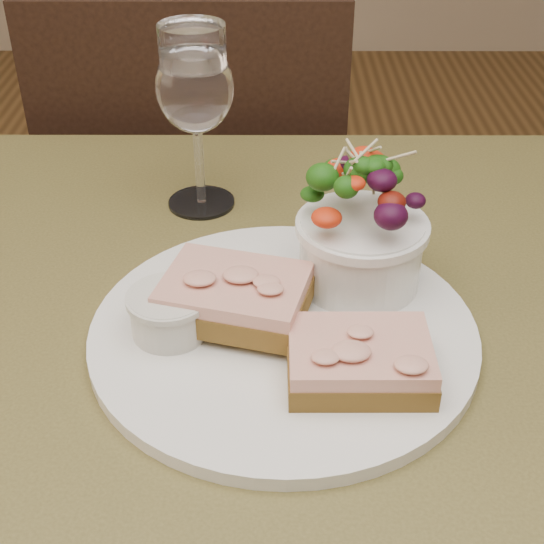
{
  "coord_description": "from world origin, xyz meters",
  "views": [
    {
      "loc": [
        -0.0,
        -0.48,
        1.15
      ],
      "look_at": [
        -0.0,
        0.01,
        0.81
      ],
      "focal_mm": 50.0,
      "sensor_mm": 36.0,
      "label": 1
    }
  ],
  "objects_px": {
    "chair_far": "(212,310)",
    "salad_bowl": "(363,223)",
    "wine_glass": "(195,93)",
    "dinner_plate": "(283,332)",
    "sandwich_back": "(235,296)",
    "cafe_table": "(277,428)",
    "ramekin": "(169,312)",
    "sandwich_front": "(360,360)"
  },
  "relations": [
    {
      "from": "chair_far",
      "to": "salad_bowl",
      "type": "xyz_separation_m",
      "value": [
        0.19,
        -0.57,
        0.53
      ]
    },
    {
      "from": "salad_bowl",
      "to": "wine_glass",
      "type": "xyz_separation_m",
      "value": [
        -0.15,
        0.16,
        0.05
      ]
    },
    {
      "from": "dinner_plate",
      "to": "sandwich_back",
      "type": "bearing_deg",
      "value": 167.0
    },
    {
      "from": "cafe_table",
      "to": "wine_glass",
      "type": "height_order",
      "value": "wine_glass"
    },
    {
      "from": "salad_bowl",
      "to": "wine_glass",
      "type": "height_order",
      "value": "wine_glass"
    },
    {
      "from": "sandwich_back",
      "to": "salad_bowl",
      "type": "distance_m",
      "value": 0.12
    },
    {
      "from": "ramekin",
      "to": "salad_bowl",
      "type": "height_order",
      "value": "salad_bowl"
    },
    {
      "from": "cafe_table",
      "to": "dinner_plate",
      "type": "relative_size",
      "value": 2.55
    },
    {
      "from": "sandwich_front",
      "to": "wine_glass",
      "type": "bearing_deg",
      "value": 116.25
    },
    {
      "from": "cafe_table",
      "to": "dinner_plate",
      "type": "bearing_deg",
      "value": 32.48
    },
    {
      "from": "cafe_table",
      "to": "salad_bowl",
      "type": "distance_m",
      "value": 0.2
    },
    {
      "from": "sandwich_back",
      "to": "wine_glass",
      "type": "relative_size",
      "value": 0.76
    },
    {
      "from": "sandwich_back",
      "to": "dinner_plate",
      "type": "bearing_deg",
      "value": 2.09
    },
    {
      "from": "dinner_plate",
      "to": "wine_glass",
      "type": "bearing_deg",
      "value": 110.85
    },
    {
      "from": "sandwich_front",
      "to": "sandwich_back",
      "type": "bearing_deg",
      "value": 144.31
    },
    {
      "from": "wine_glass",
      "to": "chair_far",
      "type": "bearing_deg",
      "value": 95.18
    },
    {
      "from": "ramekin",
      "to": "salad_bowl",
      "type": "bearing_deg",
      "value": 24.16
    },
    {
      "from": "chair_far",
      "to": "wine_glass",
      "type": "relative_size",
      "value": 5.14
    },
    {
      "from": "wine_glass",
      "to": "dinner_plate",
      "type": "bearing_deg",
      "value": -69.15
    },
    {
      "from": "sandwich_front",
      "to": "wine_glass",
      "type": "distance_m",
      "value": 0.33
    },
    {
      "from": "dinner_plate",
      "to": "sandwich_back",
      "type": "height_order",
      "value": "sandwich_back"
    },
    {
      "from": "chair_far",
      "to": "dinner_plate",
      "type": "bearing_deg",
      "value": 100.8
    },
    {
      "from": "cafe_table",
      "to": "chair_far",
      "type": "height_order",
      "value": "chair_far"
    },
    {
      "from": "chair_far",
      "to": "salad_bowl",
      "type": "bearing_deg",
      "value": 108.15
    },
    {
      "from": "chair_far",
      "to": "wine_glass",
      "type": "xyz_separation_m",
      "value": [
        0.04,
        -0.41,
        0.58
      ]
    },
    {
      "from": "cafe_table",
      "to": "dinner_plate",
      "type": "distance_m",
      "value": 0.11
    },
    {
      "from": "dinner_plate",
      "to": "salad_bowl",
      "type": "xyz_separation_m",
      "value": [
        0.07,
        0.06,
        0.07
      ]
    },
    {
      "from": "dinner_plate",
      "to": "salad_bowl",
      "type": "bearing_deg",
      "value": 43.85
    },
    {
      "from": "sandwich_back",
      "to": "wine_glass",
      "type": "xyz_separation_m",
      "value": [
        -0.05,
        0.21,
        0.09
      ]
    },
    {
      "from": "dinner_plate",
      "to": "sandwich_back",
      "type": "relative_size",
      "value": 2.37
    },
    {
      "from": "cafe_table",
      "to": "salad_bowl",
      "type": "bearing_deg",
      "value": 43.19
    },
    {
      "from": "cafe_table",
      "to": "wine_glass",
      "type": "bearing_deg",
      "value": 109.51
    },
    {
      "from": "chair_far",
      "to": "sandwich_front",
      "type": "height_order",
      "value": "chair_far"
    },
    {
      "from": "chair_far",
      "to": "salad_bowl",
      "type": "relative_size",
      "value": 7.09
    },
    {
      "from": "cafe_table",
      "to": "wine_glass",
      "type": "distance_m",
      "value": 0.33
    },
    {
      "from": "wine_glass",
      "to": "sandwich_back",
      "type": "bearing_deg",
      "value": -78.0
    },
    {
      "from": "chair_far",
      "to": "sandwich_back",
      "type": "relative_size",
      "value": 6.8
    },
    {
      "from": "cafe_table",
      "to": "ramekin",
      "type": "xyz_separation_m",
      "value": [
        -0.09,
        -0.0,
        0.13
      ]
    },
    {
      "from": "sandwich_front",
      "to": "dinner_plate",
      "type": "bearing_deg",
      "value": 133.26
    },
    {
      "from": "sandwich_front",
      "to": "chair_far",
      "type": "bearing_deg",
      "value": 104.06
    },
    {
      "from": "chair_far",
      "to": "ramekin",
      "type": "distance_m",
      "value": 0.81
    },
    {
      "from": "chair_far",
      "to": "wine_glass",
      "type": "height_order",
      "value": "wine_glass"
    }
  ]
}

